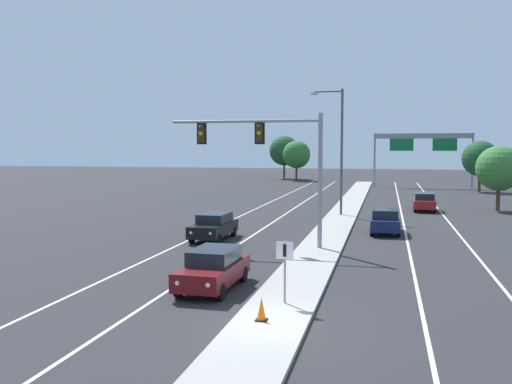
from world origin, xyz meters
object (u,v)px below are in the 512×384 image
car_oncoming_darkred (213,268)px  tree_far_left_a (297,155)px  street_lamp_median (339,144)px  tree_far_left_b (284,151)px  overhead_signal_mast (271,151)px  tree_far_right_a (499,168)px  median_sign_post (285,262)px  tree_far_right_c (480,158)px  car_receding_navy (385,221)px  highway_sign_gantry (423,143)px  car_oncoming_black (214,226)px  traffic_cone_median_nose (261,309)px  car_receding_red (424,202)px

car_oncoming_darkred → tree_far_left_a: (-8.16, 71.59, 3.52)m
street_lamp_median → tree_far_left_b: street_lamp_median is taller
overhead_signal_mast → tree_far_right_a: bearing=55.1°
median_sign_post → car_oncoming_darkred: 3.75m
tree_far_right_c → tree_far_left_a: bearing=144.6°
median_sign_post → car_receding_navy: median_sign_post is taller
car_receding_navy → highway_sign_gantry: (4.82, 43.77, 5.34)m
overhead_signal_mast → car_oncoming_black: 6.37m
car_oncoming_darkred → car_receding_navy: bearing=68.3°
tree_far_right_a → tree_far_left_a: bearing=121.1°
traffic_cone_median_nose → highway_sign_gantry: highway_sign_gantry is taller
tree_far_right_c → highway_sign_gantry: bearing=133.7°
car_receding_red → traffic_cone_median_nose: 34.71m
street_lamp_median → overhead_signal_mast: bearing=-98.8°
car_oncoming_black → car_receding_red: same height
car_receding_navy → tree_far_left_a: bearing=104.8°
tree_far_left_b → median_sign_post: bearing=-79.6°
car_receding_navy → traffic_cone_median_nose: bearing=-100.2°
overhead_signal_mast → car_receding_navy: overhead_signal_mast is taller
street_lamp_median → car_receding_red: bearing=38.8°
car_receding_red → highway_sign_gantry: bearing=87.1°
street_lamp_median → car_receding_red: (6.99, 5.61, -4.97)m
street_lamp_median → tree_far_left_a: 48.43m
traffic_cone_median_nose → overhead_signal_mast: bearing=100.5°
car_oncoming_darkred → tree_far_right_c: bearing=71.6°
highway_sign_gantry → tree_far_right_a: bearing=-80.6°
car_oncoming_darkred → car_oncoming_black: same height
car_receding_red → tree_far_right_a: bearing=12.8°
car_receding_navy → car_receding_red: 14.25m
street_lamp_median → tree_far_left_a: (-10.93, 47.15, -1.45)m
tree_far_right_a → tree_far_left_a: (-24.16, 40.12, 0.63)m
tree_far_left_a → car_oncoming_darkred: bearing=-83.5°
tree_far_right_a → tree_far_right_c: bearing=85.5°
overhead_signal_mast → median_sign_post: size_ratio=3.82×
car_receding_red → tree_far_left_a: tree_far_left_a is taller
tree_far_right_a → tree_far_right_c: tree_far_right_c is taller
tree_far_left_a → street_lamp_median: bearing=-76.9°
car_receding_red → tree_far_left_b: size_ratio=0.60×
highway_sign_gantry → tree_far_right_a: highway_sign_gantry is taller
overhead_signal_mast → street_lamp_median: (2.37, 15.28, 0.44)m
car_receding_navy → traffic_cone_median_nose: car_receding_navy is taller
car_receding_red → tree_far_left_b: bearing=114.2°
tree_far_right_a → tree_far_left_b: (-27.17, 45.20, 1.24)m
car_oncoming_darkred → tree_far_right_c: 56.19m
street_lamp_median → car_oncoming_black: size_ratio=2.22×
car_receding_red → tree_far_right_c: tree_far_right_c is taller
car_oncoming_black → car_oncoming_darkred: bearing=-72.6°
traffic_cone_median_nose → tree_far_right_a: bearing=69.6°
tree_far_right_c → tree_far_left_b: tree_far_left_b is taller
car_oncoming_darkred → overhead_signal_mast: bearing=87.5°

